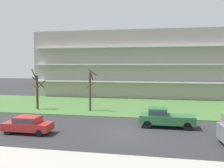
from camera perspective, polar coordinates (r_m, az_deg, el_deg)
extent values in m
plane|color=#2D2D30|center=(22.68, 3.65, -11.44)|extent=(160.00, 160.00, 0.00)
cube|color=#ADA89E|center=(15.21, -0.17, -19.41)|extent=(80.00, 4.00, 0.15)
cube|color=#477238|center=(36.28, 6.31, -5.31)|extent=(80.00, 16.00, 0.08)
cube|color=#9E938C|center=(49.62, 7.56, 4.66)|extent=(42.29, 11.81, 12.72)
cube|color=white|center=(43.39, 7.08, 0.48)|extent=(40.60, 0.90, 0.24)
cube|color=white|center=(43.28, 7.12, 4.68)|extent=(40.60, 0.90, 0.24)
cube|color=white|center=(43.40, 7.16, 8.88)|extent=(40.60, 0.90, 0.24)
cylinder|color=#4C3828|center=(34.86, -17.45, -1.98)|extent=(0.34, 0.34, 4.80)
cylinder|color=#4C3828|center=(34.42, -17.89, -0.52)|extent=(0.96, 0.26, 0.67)
cylinder|color=#4C3828|center=(34.30, -17.98, 1.82)|extent=(1.08, 0.27, 1.94)
cylinder|color=#4C3828|center=(33.96, -17.19, 0.38)|extent=(1.36, 1.23, 1.62)
cylinder|color=#4C3828|center=(35.25, -16.54, -0.10)|extent=(1.57, 0.75, 1.32)
cylinder|color=brown|center=(32.11, -5.28, -1.95)|extent=(0.33, 0.33, 5.23)
cylinder|color=brown|center=(31.32, -4.65, 2.76)|extent=(1.11, 1.18, 1.01)
cylinder|color=brown|center=(31.75, -4.91, 2.01)|extent=(0.41, 0.70, 1.10)
cylinder|color=brown|center=(32.65, -5.17, -0.36)|extent=(1.36, 0.37, 0.88)
cube|color=#2D6B3D|center=(24.78, 12.97, -8.20)|extent=(5.42, 2.07, 0.85)
cube|color=#2D6B3D|center=(24.61, 10.90, -6.41)|extent=(1.82, 1.86, 0.70)
cube|color=#2D3847|center=(24.61, 10.90, -6.41)|extent=(1.79, 1.90, 0.38)
cylinder|color=black|center=(24.02, 8.45, -9.58)|extent=(0.80, 0.23, 0.80)
cylinder|color=black|center=(25.75, 8.64, -8.62)|extent=(0.80, 0.23, 0.80)
cylinder|color=black|center=(24.15, 17.57, -9.67)|extent=(0.80, 0.23, 0.80)
cylinder|color=black|center=(25.87, 17.13, -8.71)|extent=(0.80, 0.23, 0.80)
cube|color=#B22828|center=(23.44, -19.48, -9.47)|extent=(4.41, 1.81, 0.70)
cube|color=#B22828|center=(23.30, -19.52, -7.98)|extent=(2.20, 1.66, 0.55)
cube|color=#2D3847|center=(23.30, -19.52, -7.98)|extent=(2.16, 1.70, 0.30)
cylinder|color=black|center=(23.49, -15.17, -10.22)|extent=(0.64, 0.22, 0.64)
cylinder|color=black|center=(22.13, -16.98, -11.18)|extent=(0.64, 0.22, 0.64)
cylinder|color=black|center=(24.96, -21.63, -9.51)|extent=(0.64, 0.22, 0.64)
cylinder|color=black|center=(23.68, -23.71, -10.33)|extent=(0.64, 0.22, 0.64)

